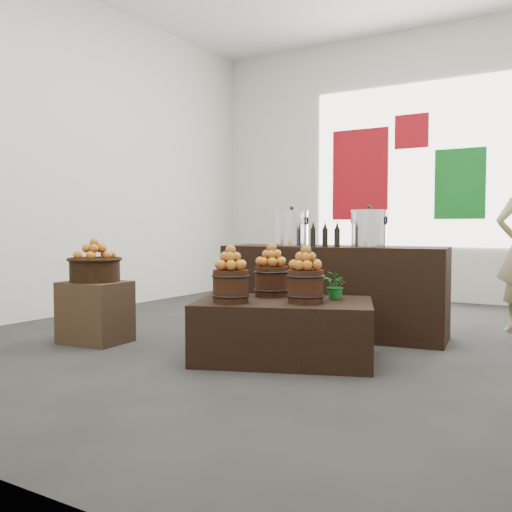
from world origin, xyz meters
The scene contains 22 objects.
ground centered at (0.00, 0.00, 0.00)m, with size 7.00×7.00×0.00m, color #333331.
back_wall centered at (0.00, 3.50, 2.00)m, with size 6.00×0.04×4.00m, color silver.
back_opening centered at (0.30, 3.48, 2.00)m, with size 3.20×0.02×2.40m, color white.
deco_red_left centered at (-0.60, 3.47, 1.90)m, with size 0.90×0.04×1.40m, color #9F0C15.
deco_green_right centered at (0.90, 3.47, 1.70)m, with size 0.70×0.04×1.00m, color #116D1E.
deco_red_upper centered at (0.20, 3.47, 2.50)m, with size 0.50×0.04×0.50m, color #9F0C15.
crate centered at (-1.41, -1.22, 0.29)m, with size 0.58×0.47×0.58m, color #4E3A24.
wicker_basket centered at (-1.41, -1.22, 0.68)m, with size 0.46×0.46×0.21m, color black.
apples_in_basket centered at (-1.41, -1.22, 0.88)m, with size 0.36×0.36×0.19m, color maroon, non-canonical shape.
display_table centered at (0.45, -0.91, 0.25)m, with size 1.42×0.87×0.49m, color black.
apple_bucket_front_left centered at (0.15, -1.25, 0.62)m, with size 0.28×0.28×0.26m, color #36170E.
apples_in_bucket_front_left centered at (0.15, -1.25, 0.85)m, with size 0.21×0.21×0.19m, color maroon, non-canonical shape.
apple_bucket_front_right centered at (0.66, -0.95, 0.62)m, with size 0.28×0.28×0.26m, color #36170E.
apples_in_bucket_front_right centered at (0.66, -0.95, 0.85)m, with size 0.21×0.21×0.19m, color maroon, non-canonical shape.
apple_bucket_rear centered at (0.22, -0.72, 0.62)m, with size 0.28×0.28×0.26m, color #36170E.
apples_in_bucket_rear centered at (0.22, -0.72, 0.85)m, with size 0.21×0.21×0.19m, color maroon, non-canonical shape.
herb_garnish_right centered at (0.78, -0.62, 0.61)m, with size 0.21×0.18×0.24m, color #145F1C.
herb_garnish_left centered at (-0.10, -1.02, 0.62)m, with size 0.14×0.11×0.26m, color #145F1C.
counter centered at (0.36, 0.29, 0.45)m, with size 2.20×0.70×0.90m, color black.
stock_pot_left centered at (-0.08, 0.23, 1.07)m, with size 0.34×0.34×0.34m, color silver.
stock_pot_center centered at (0.71, 0.35, 1.07)m, with size 0.34×0.34×0.34m, color silver.
oil_cruets centered at (0.39, 0.08, 1.02)m, with size 0.24×0.06×0.25m, color black, non-canonical shape.
Camera 1 is at (2.67, -4.98, 1.10)m, focal length 40.00 mm.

